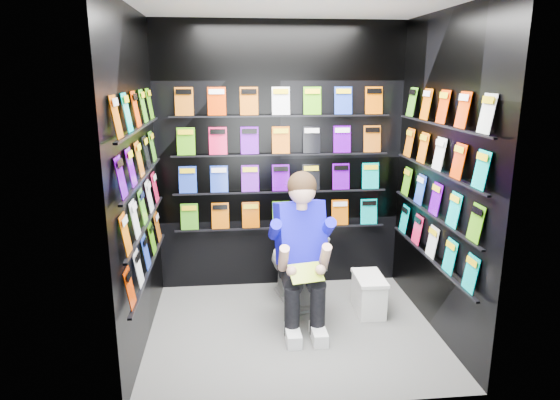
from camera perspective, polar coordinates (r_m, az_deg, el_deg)
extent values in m
plane|color=slate|center=(4.37, 1.47, -14.67)|extent=(2.40, 2.40, 0.00)
plane|color=white|center=(3.85, 1.73, 21.54)|extent=(2.40, 2.40, 0.00)
cube|color=black|center=(4.88, 0.06, 4.70)|extent=(2.40, 0.04, 2.60)
cube|color=black|center=(2.95, 4.12, -1.80)|extent=(2.40, 0.04, 2.60)
cube|color=black|center=(3.94, -16.02, 1.79)|extent=(0.04, 2.00, 2.60)
cube|color=black|center=(4.23, 17.94, 2.50)|extent=(0.04, 2.00, 2.60)
imported|color=white|center=(4.74, 1.59, -7.32)|extent=(0.56, 0.82, 0.73)
cube|color=white|center=(4.68, 10.10, -10.69)|extent=(0.24, 0.42, 0.31)
cube|color=white|center=(4.61, 10.19, -8.76)|extent=(0.26, 0.44, 0.03)
cube|color=green|center=(3.99, 2.99, -8.32)|extent=(0.29, 0.21, 0.11)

